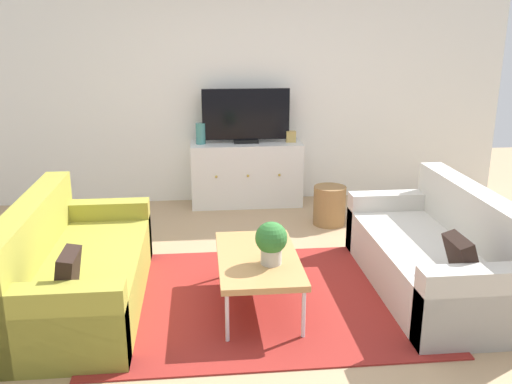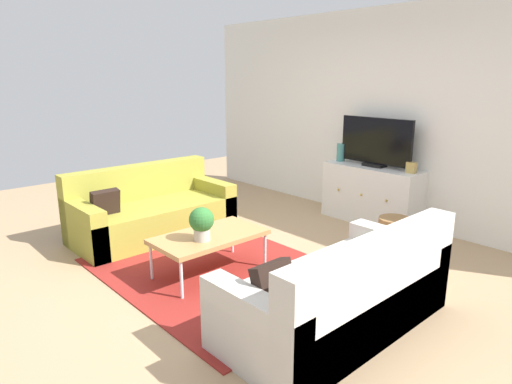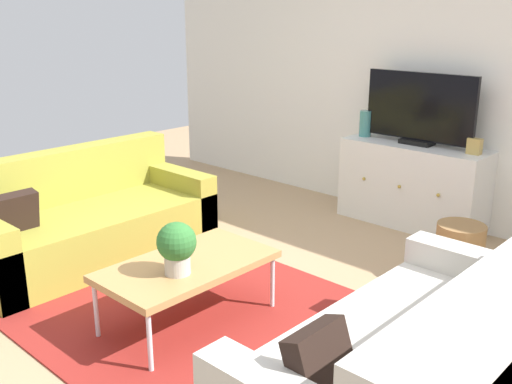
% 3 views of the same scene
% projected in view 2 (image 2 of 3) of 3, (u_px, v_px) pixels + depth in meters
% --- Properties ---
extents(ground_plane, '(10.00, 10.00, 0.00)m').
position_uv_depth(ground_plane, '(232.00, 268.00, 4.48)').
color(ground_plane, tan).
extents(wall_back, '(6.40, 0.12, 2.70)m').
position_uv_depth(wall_back, '(383.00, 116.00, 5.79)').
color(wall_back, silver).
rests_on(wall_back, ground_plane).
extents(area_rug, '(2.50, 1.90, 0.01)m').
position_uv_depth(area_rug, '(221.00, 271.00, 4.38)').
color(area_rug, maroon).
rests_on(area_rug, ground_plane).
extents(couch_left_side, '(0.87, 1.86, 0.81)m').
position_uv_depth(couch_left_side, '(149.00, 212.00, 5.37)').
color(couch_left_side, olive).
rests_on(couch_left_side, ground_plane).
extents(couch_right_side, '(0.87, 1.86, 0.81)m').
position_uv_depth(couch_right_side, '(344.00, 298.00, 3.31)').
color(couch_right_side, beige).
rests_on(couch_right_side, ground_plane).
extents(coffee_table, '(0.59, 1.06, 0.40)m').
position_uv_depth(coffee_table, '(209.00, 237.00, 4.25)').
color(coffee_table, '#B7844C').
rests_on(coffee_table, ground_plane).
extents(potted_plant, '(0.23, 0.23, 0.31)m').
position_uv_depth(potted_plant, '(202.00, 222.00, 4.05)').
color(potted_plant, '#B7B2A8').
rests_on(potted_plant, coffee_table).
extents(tv_console, '(1.28, 0.47, 0.74)m').
position_uv_depth(tv_console, '(371.00, 194.00, 5.80)').
color(tv_console, silver).
rests_on(tv_console, ground_plane).
extents(flat_screen_tv, '(1.00, 0.16, 0.62)m').
position_uv_depth(flat_screen_tv, '(376.00, 142.00, 5.64)').
color(flat_screen_tv, black).
rests_on(flat_screen_tv, tv_console).
extents(glass_vase, '(0.11, 0.11, 0.24)m').
position_uv_depth(glass_vase, '(341.00, 152.00, 6.05)').
color(glass_vase, teal).
rests_on(glass_vase, tv_console).
extents(mantel_clock, '(0.11, 0.07, 0.13)m').
position_uv_depth(mantel_clock, '(411.00, 168.00, 5.32)').
color(mantel_clock, tan).
rests_on(mantel_clock, tv_console).
extents(wicker_basket, '(0.34, 0.34, 0.41)m').
position_uv_depth(wicker_basket, '(394.00, 237.00, 4.74)').
color(wicker_basket, olive).
rests_on(wicker_basket, ground_plane).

